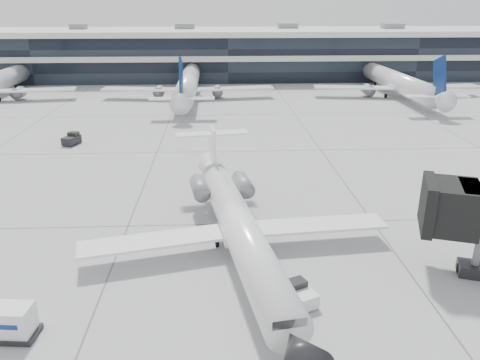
{
  "coord_description": "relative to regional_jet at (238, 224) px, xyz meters",
  "views": [
    {
      "loc": [
        -2.65,
        -34.38,
        16.81
      ],
      "look_at": [
        -0.77,
        3.21,
        2.6
      ],
      "focal_mm": 35.0,
      "sensor_mm": 36.0,
      "label": 1
    }
  ],
  "objects": [
    {
      "name": "cargo_uld",
      "position": [
        -12.36,
        -8.64,
        -1.26
      ],
      "size": [
        2.4,
        1.87,
        1.83
      ],
      "rotation": [
        0.0,
        0.0,
        -0.1
      ],
      "color": "black",
      "rests_on": "ground"
    },
    {
      "name": "far_tug",
      "position": [
        -19.9,
        28.58,
        -1.5
      ],
      "size": [
        2.09,
        2.72,
        1.53
      ],
      "rotation": [
        0.0,
        0.0,
        -0.31
      ],
      "color": "black",
      "rests_on": "ground"
    },
    {
      "name": "ground",
      "position": [
        1.28,
        4.58,
        -2.18
      ],
      "size": [
        220.0,
        220.0,
        0.0
      ],
      "primitive_type": "plane",
      "color": "gray",
      "rests_on": "ground"
    },
    {
      "name": "bg_jet_center",
      "position": [
        -6.72,
        59.58,
        -2.18
      ],
      "size": [
        32.0,
        40.0,
        9.6
      ],
      "primitive_type": null,
      "color": "white",
      "rests_on": "ground"
    },
    {
      "name": "traffic_cone",
      "position": [
        -1.22,
        9.02,
        -1.91
      ],
      "size": [
        0.51,
        0.51,
        0.57
      ],
      "rotation": [
        0.0,
        0.0,
        -0.41
      ],
      "color": "#F4490C",
      "rests_on": "ground"
    },
    {
      "name": "regional_jet",
      "position": [
        0.0,
        0.0,
        0.0
      ],
      "size": [
        22.16,
        27.65,
        6.4
      ],
      "rotation": [
        0.0,
        0.0,
        0.16
      ],
      "color": "white",
      "rests_on": "ground"
    },
    {
      "name": "bg_jet_right",
      "position": [
        33.28,
        59.58,
        -2.18
      ],
      "size": [
        32.0,
        40.0,
        9.6
      ],
      "primitive_type": null,
      "color": "white",
      "rests_on": "ground"
    },
    {
      "name": "baggage_tug",
      "position": [
        3.41,
        -6.36,
        -1.59
      ],
      "size": [
        2.0,
        2.41,
        1.33
      ],
      "rotation": [
        0.0,
        0.0,
        0.44
      ],
      "color": "silver",
      "rests_on": "ground"
    },
    {
      "name": "terminal",
      "position": [
        1.28,
        86.58,
        2.82
      ],
      "size": [
        170.0,
        22.0,
        10.0
      ],
      "primitive_type": "cube",
      "color": "black",
      "rests_on": "ground"
    }
  ]
}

